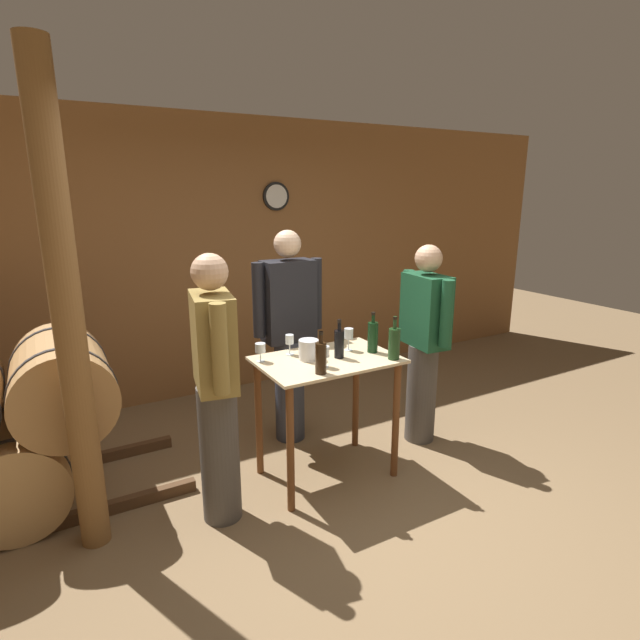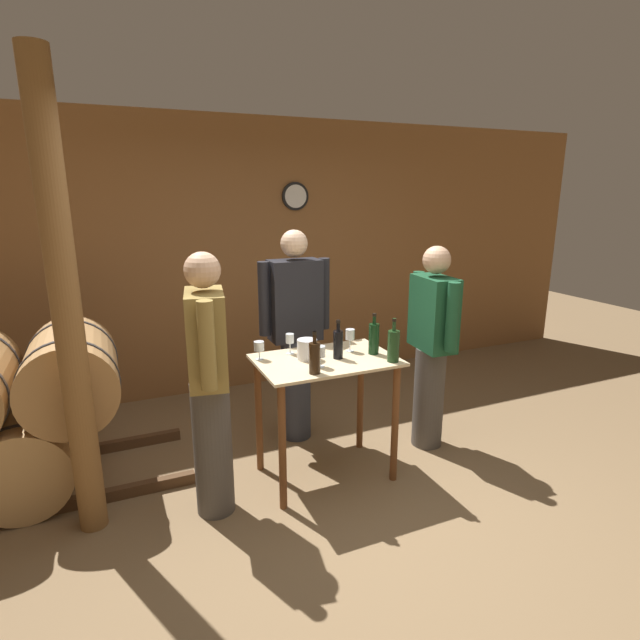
# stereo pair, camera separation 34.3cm
# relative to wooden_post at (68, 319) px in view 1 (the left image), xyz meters

# --- Properties ---
(ground_plane) EXTENTS (14.00, 14.00, 0.00)m
(ground_plane) POSITION_rel_wooden_post_xyz_m (1.55, -0.66, -1.35)
(ground_plane) COLOR brown
(back_wall) EXTENTS (8.40, 0.08, 2.70)m
(back_wall) POSITION_rel_wooden_post_xyz_m (1.55, 1.90, 0.00)
(back_wall) COLOR brown
(back_wall) RESTS_ON ground_plane
(tasting_table) EXTENTS (0.95, 0.63, 0.89)m
(tasting_table) POSITION_rel_wooden_post_xyz_m (1.54, -0.05, -0.66)
(tasting_table) COLOR beige
(tasting_table) RESTS_ON ground_plane
(wooden_post) EXTENTS (0.16, 0.16, 2.70)m
(wooden_post) POSITION_rel_wooden_post_xyz_m (0.00, 0.00, 0.00)
(wooden_post) COLOR brown
(wooden_post) RESTS_ON ground_plane
(wine_bottle_far_left) EXTENTS (0.07, 0.07, 0.27)m
(wine_bottle_far_left) POSITION_rel_wooden_post_xyz_m (1.36, -0.28, -0.36)
(wine_bottle_far_left) COLOR black
(wine_bottle_far_left) RESTS_ON tasting_table
(wine_bottle_left) EXTENTS (0.07, 0.07, 0.27)m
(wine_bottle_left) POSITION_rel_wooden_post_xyz_m (1.62, -0.08, -0.36)
(wine_bottle_left) COLOR black
(wine_bottle_left) RESTS_ON tasting_table
(wine_bottle_center) EXTENTS (0.07, 0.07, 0.29)m
(wine_bottle_center) POSITION_rel_wooden_post_xyz_m (1.89, -0.09, -0.35)
(wine_bottle_center) COLOR black
(wine_bottle_center) RESTS_ON tasting_table
(wine_bottle_right) EXTENTS (0.08, 0.08, 0.30)m
(wine_bottle_right) POSITION_rel_wooden_post_xyz_m (1.93, -0.28, -0.35)
(wine_bottle_right) COLOR #193819
(wine_bottle_right) RESTS_ON tasting_table
(wine_glass_near_left) EXTENTS (0.07, 0.07, 0.13)m
(wine_glass_near_left) POSITION_rel_wooden_post_xyz_m (1.12, 0.11, -0.37)
(wine_glass_near_left) COLOR silver
(wine_glass_near_left) RESTS_ON tasting_table
(wine_glass_near_center) EXTENTS (0.06, 0.06, 0.15)m
(wine_glass_near_center) POSITION_rel_wooden_post_xyz_m (1.36, 0.15, -0.36)
(wine_glass_near_center) COLOR silver
(wine_glass_near_center) RESTS_ON tasting_table
(wine_glass_near_right) EXTENTS (0.07, 0.07, 0.14)m
(wine_glass_near_right) POSITION_rel_wooden_post_xyz_m (1.44, -0.19, -0.36)
(wine_glass_near_right) COLOR silver
(wine_glass_near_right) RESTS_ON tasting_table
(wine_glass_far_side) EXTENTS (0.06, 0.06, 0.16)m
(wine_glass_far_side) POSITION_rel_wooden_post_xyz_m (1.77, 0.03, -0.34)
(wine_glass_far_side) COLOR silver
(wine_glass_far_side) RESTS_ON tasting_table
(ice_bucket) EXTENTS (0.14, 0.14, 0.14)m
(ice_bucket) POSITION_rel_wooden_post_xyz_m (1.42, -0.01, -0.39)
(ice_bucket) COLOR silver
(ice_bucket) RESTS_ON tasting_table
(person_host) EXTENTS (0.59, 0.24, 1.72)m
(person_host) POSITION_rel_wooden_post_xyz_m (1.56, 0.58, -0.44)
(person_host) COLOR #333847
(person_host) RESTS_ON ground_plane
(person_visitor_with_scarf) EXTENTS (0.29, 0.58, 1.67)m
(person_visitor_with_scarf) POSITION_rel_wooden_post_xyz_m (0.73, -0.15, -0.47)
(person_visitor_with_scarf) COLOR #4C4742
(person_visitor_with_scarf) RESTS_ON ground_plane
(person_visitor_bearded) EXTENTS (0.25, 0.59, 1.61)m
(person_visitor_bearded) POSITION_rel_wooden_post_xyz_m (2.48, 0.03, -0.50)
(person_visitor_bearded) COLOR #4C4742
(person_visitor_bearded) RESTS_ON ground_plane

